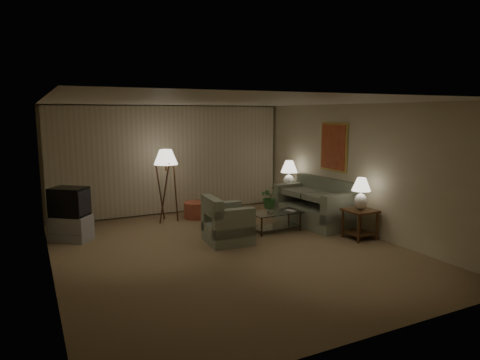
{
  "coord_description": "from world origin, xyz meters",
  "views": [
    {
      "loc": [
        -3.24,
        -6.86,
        2.51
      ],
      "look_at": [
        0.51,
        0.6,
        1.2
      ],
      "focal_mm": 32.0,
      "sensor_mm": 36.0,
      "label": 1
    }
  ],
  "objects_px": {
    "table_lamp_near": "(361,191)",
    "floor_lamp": "(166,184)",
    "armchair": "(228,224)",
    "tv_cabinet": "(71,228)",
    "vase": "(270,209)",
    "coffee_table": "(276,218)",
    "ottoman": "(196,210)",
    "side_table_far": "(289,197)",
    "crt_tv": "(69,202)",
    "sofa": "(313,207)",
    "side_table_near": "(360,219)",
    "table_lamp_far": "(289,172)"
  },
  "relations": [
    {
      "from": "table_lamp_near",
      "to": "floor_lamp",
      "type": "relative_size",
      "value": 0.38
    },
    {
      "from": "armchair",
      "to": "table_lamp_near",
      "type": "xyz_separation_m",
      "value": [
        2.47,
        -0.97,
        0.62
      ]
    },
    {
      "from": "tv_cabinet",
      "to": "vase",
      "type": "bearing_deg",
      "value": 20.4
    },
    {
      "from": "coffee_table",
      "to": "ottoman",
      "type": "xyz_separation_m",
      "value": [
        -1.11,
        1.85,
        -0.08
      ]
    },
    {
      "from": "side_table_far",
      "to": "vase",
      "type": "distance_m",
      "value": 1.91
    },
    {
      "from": "armchair",
      "to": "crt_tv",
      "type": "xyz_separation_m",
      "value": [
        -2.73,
        1.5,
        0.42
      ]
    },
    {
      "from": "sofa",
      "to": "vase",
      "type": "bearing_deg",
      "value": -90.35
    },
    {
      "from": "sofa",
      "to": "ottoman",
      "type": "bearing_deg",
      "value": -134.07
    },
    {
      "from": "crt_tv",
      "to": "vase",
      "type": "height_order",
      "value": "crt_tv"
    },
    {
      "from": "side_table_near",
      "to": "vase",
      "type": "xyz_separation_m",
      "value": [
        -1.35,
        1.25,
        0.08
      ]
    },
    {
      "from": "side_table_near",
      "to": "crt_tv",
      "type": "bearing_deg",
      "value": 154.51
    },
    {
      "from": "armchair",
      "to": "vase",
      "type": "height_order",
      "value": "armchair"
    },
    {
      "from": "table_lamp_far",
      "to": "armchair",
      "type": "bearing_deg",
      "value": -146.64
    },
    {
      "from": "table_lamp_near",
      "to": "vase",
      "type": "xyz_separation_m",
      "value": [
        -1.35,
        1.25,
        -0.49
      ]
    },
    {
      "from": "sofa",
      "to": "floor_lamp",
      "type": "distance_m",
      "value": 3.41
    },
    {
      "from": "side_table_near",
      "to": "table_lamp_near",
      "type": "height_order",
      "value": "table_lamp_near"
    },
    {
      "from": "table_lamp_near",
      "to": "coffee_table",
      "type": "distance_m",
      "value": 1.87
    },
    {
      "from": "crt_tv",
      "to": "table_lamp_near",
      "type": "bearing_deg",
      "value": 12.62
    },
    {
      "from": "armchair",
      "to": "table_lamp_far",
      "type": "height_order",
      "value": "table_lamp_far"
    },
    {
      "from": "table_lamp_near",
      "to": "ottoman",
      "type": "height_order",
      "value": "table_lamp_near"
    },
    {
      "from": "table_lamp_near",
      "to": "vase",
      "type": "distance_m",
      "value": 1.9
    },
    {
      "from": "armchair",
      "to": "coffee_table",
      "type": "height_order",
      "value": "armchair"
    },
    {
      "from": "armchair",
      "to": "table_lamp_near",
      "type": "height_order",
      "value": "table_lamp_near"
    },
    {
      "from": "table_lamp_near",
      "to": "vase",
      "type": "relative_size",
      "value": 4.23
    },
    {
      "from": "side_table_near",
      "to": "side_table_far",
      "type": "relative_size",
      "value": 1.0
    },
    {
      "from": "sofa",
      "to": "side_table_near",
      "type": "relative_size",
      "value": 3.35
    },
    {
      "from": "floor_lamp",
      "to": "ottoman",
      "type": "relative_size",
      "value": 2.88
    },
    {
      "from": "sofa",
      "to": "table_lamp_near",
      "type": "distance_m",
      "value": 1.47
    },
    {
      "from": "table_lamp_far",
      "to": "vase",
      "type": "bearing_deg",
      "value": -135.03
    },
    {
      "from": "floor_lamp",
      "to": "side_table_far",
      "type": "bearing_deg",
      "value": -9.34
    },
    {
      "from": "side_table_near",
      "to": "coffee_table",
      "type": "distance_m",
      "value": 1.74
    },
    {
      "from": "sofa",
      "to": "table_lamp_near",
      "type": "height_order",
      "value": "table_lamp_near"
    },
    {
      "from": "side_table_near",
      "to": "floor_lamp",
      "type": "bearing_deg",
      "value": 134.41
    },
    {
      "from": "sofa",
      "to": "crt_tv",
      "type": "distance_m",
      "value": 5.19
    },
    {
      "from": "vase",
      "to": "crt_tv",
      "type": "bearing_deg",
      "value": 162.29
    },
    {
      "from": "side_table_far",
      "to": "coffee_table",
      "type": "bearing_deg",
      "value": -131.67
    },
    {
      "from": "table_lamp_far",
      "to": "crt_tv",
      "type": "bearing_deg",
      "value": -178.66
    },
    {
      "from": "table_lamp_near",
      "to": "crt_tv",
      "type": "xyz_separation_m",
      "value": [
        -5.2,
        2.48,
        -0.2
      ]
    },
    {
      "from": "ottoman",
      "to": "sofa",
      "type": "bearing_deg",
      "value": -38.96
    },
    {
      "from": "side_table_near",
      "to": "sofa",
      "type": "bearing_deg",
      "value": 96.34
    },
    {
      "from": "tv_cabinet",
      "to": "vase",
      "type": "xyz_separation_m",
      "value": [
        3.85,
        -1.23,
        0.24
      ]
    },
    {
      "from": "armchair",
      "to": "ottoman",
      "type": "relative_size",
      "value": 1.67
    },
    {
      "from": "side_table_far",
      "to": "table_lamp_far",
      "type": "height_order",
      "value": "table_lamp_far"
    },
    {
      "from": "armchair",
      "to": "table_lamp_near",
      "type": "relative_size",
      "value": 1.52
    },
    {
      "from": "sofa",
      "to": "coffee_table",
      "type": "xyz_separation_m",
      "value": [
        -1.05,
        -0.1,
        -0.13
      ]
    },
    {
      "from": "table_lamp_near",
      "to": "crt_tv",
      "type": "distance_m",
      "value": 5.76
    },
    {
      "from": "armchair",
      "to": "side_table_far",
      "type": "bearing_deg",
      "value": -52.62
    },
    {
      "from": "coffee_table",
      "to": "crt_tv",
      "type": "xyz_separation_m",
      "value": [
        -4.0,
        1.23,
        0.51
      ]
    },
    {
      "from": "side_table_far",
      "to": "table_lamp_near",
      "type": "relative_size",
      "value": 0.93
    },
    {
      "from": "side_table_near",
      "to": "coffee_table",
      "type": "xyz_separation_m",
      "value": [
        -1.2,
        1.25,
        -0.14
      ]
    }
  ]
}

